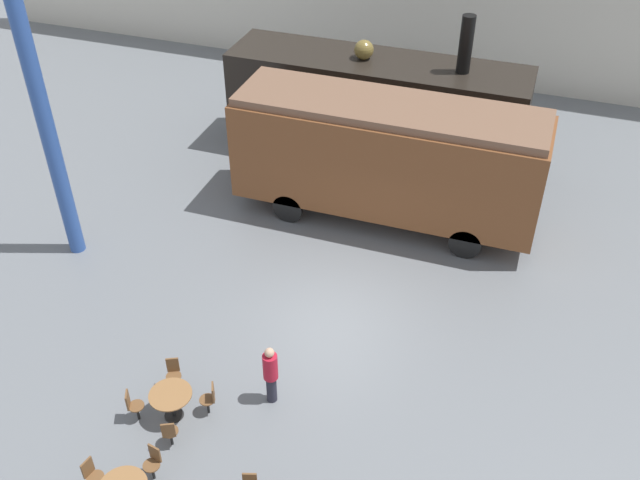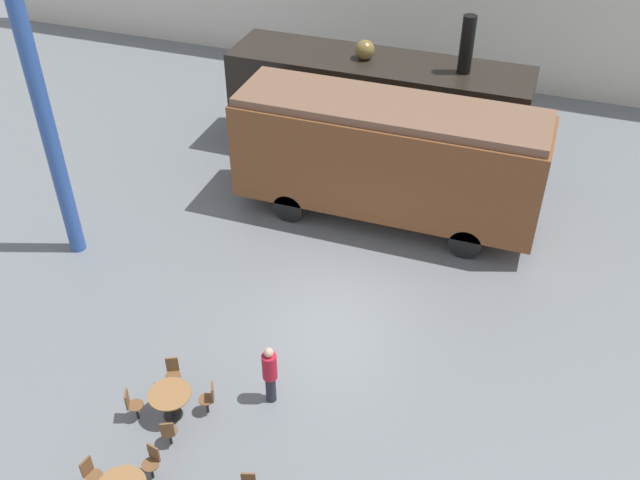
# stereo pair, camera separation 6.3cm
# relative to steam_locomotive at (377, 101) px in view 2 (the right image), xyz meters

# --- Properties ---
(ground_plane) EXTENTS (80.00, 80.00, 0.00)m
(ground_plane) POSITION_rel_steam_locomotive_xyz_m (1.22, -8.31, -2.09)
(ground_plane) COLOR slate
(steam_locomotive) EXTENTS (9.98, 2.51, 5.36)m
(steam_locomotive) POSITION_rel_steam_locomotive_xyz_m (0.00, 0.00, 0.00)
(steam_locomotive) COLOR black
(steam_locomotive) RESTS_ON ground_plane
(passenger_coach_wooden) EXTENTS (9.07, 2.61, 3.85)m
(passenger_coach_wooden) POSITION_rel_steam_locomotive_xyz_m (1.29, -3.49, 0.12)
(passenger_coach_wooden) COLOR brown
(passenger_coach_wooden) RESTS_ON ground_plane
(cafe_table_mid) EXTENTS (0.96, 0.96, 0.73)m
(cafe_table_mid) POSITION_rel_steam_locomotive_xyz_m (-1.15, -12.60, -1.50)
(cafe_table_mid) COLOR black
(cafe_table_mid) RESTS_ON ground_plane
(cafe_chair_5) EXTENTS (0.38, 0.40, 0.87)m
(cafe_chair_5) POSITION_rel_steam_locomotive_xyz_m (-0.78, -13.37, -1.58)
(cafe_chair_5) COLOR black
(cafe_chair_5) RESTS_ON ground_plane
(cafe_chair_6) EXTENTS (0.40, 0.38, 0.87)m
(cafe_chair_6) POSITION_rel_steam_locomotive_xyz_m (-0.38, -12.23, -1.58)
(cafe_chair_6) COLOR black
(cafe_chair_6) RESTS_ON ground_plane
(cafe_chair_7) EXTENTS (0.38, 0.40, 0.87)m
(cafe_chair_7) POSITION_rel_steam_locomotive_xyz_m (-1.52, -11.83, -1.58)
(cafe_chair_7) COLOR black
(cafe_chair_7) RESTS_ON ground_plane
(cafe_chair_8) EXTENTS (0.40, 0.38, 0.87)m
(cafe_chair_8) POSITION_rel_steam_locomotive_xyz_m (-1.92, -12.97, -1.58)
(cafe_chair_8) COLOR black
(cafe_chair_8) RESTS_ON ground_plane
(cafe_chair_10) EXTENTS (0.36, 0.38, 0.87)m
(cafe_chair_10) POSITION_rel_steam_locomotive_xyz_m (-0.74, -14.12, -1.58)
(cafe_chair_10) COLOR black
(cafe_chair_10) RESTS_ON ground_plane
(cafe_chair_11) EXTENTS (0.38, 0.36, 0.87)m
(cafe_chair_11) POSITION_rel_steam_locomotive_xyz_m (-1.75, -14.80, -1.58)
(cafe_chair_11) COLOR black
(cafe_chair_11) RESTS_ON ground_plane
(visitor_person) EXTENTS (0.34, 0.34, 1.65)m
(visitor_person) POSITION_rel_steam_locomotive_xyz_m (0.78, -11.44, -1.20)
(visitor_person) COLOR #262633
(visitor_person) RESTS_ON ground_plane
(support_pillar) EXTENTS (0.44, 0.44, 8.00)m
(support_pillar) POSITION_rel_steam_locomotive_xyz_m (-6.78, -8.07, 1.91)
(support_pillar) COLOR #2D519E
(support_pillar) RESTS_ON ground_plane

